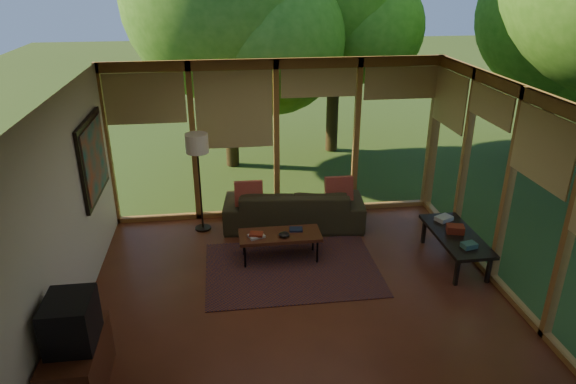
{
  "coord_description": "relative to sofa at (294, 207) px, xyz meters",
  "views": [
    {
      "loc": [
        -0.9,
        -5.7,
        3.97
      ],
      "look_at": [
        -0.05,
        0.7,
        1.18
      ],
      "focal_mm": 32.0,
      "sensor_mm": 36.0,
      "label": 1
    }
  ],
  "objects": [
    {
      "name": "floor",
      "position": [
        -0.23,
        -2.0,
        -0.34
      ],
      "size": [
        5.5,
        5.5,
        0.0
      ],
      "primitive_type": "plane",
      "color": "brown",
      "rests_on": "ground"
    },
    {
      "name": "ceiling",
      "position": [
        -0.23,
        -2.0,
        2.36
      ],
      "size": [
        5.5,
        5.5,
        0.0
      ],
      "primitive_type": "plane",
      "rotation": [
        3.14,
        0.0,
        0.0
      ],
      "color": "silver",
      "rests_on": "ground"
    },
    {
      "name": "wall_left",
      "position": [
        -2.98,
        -2.0,
        1.01
      ],
      "size": [
        0.04,
        5.0,
        2.7
      ],
      "primitive_type": "cube",
      "color": "silver",
      "rests_on": "ground"
    },
    {
      "name": "wall_front",
      "position": [
        -0.23,
        -4.5,
        1.01
      ],
      "size": [
        5.5,
        0.04,
        2.7
      ],
      "primitive_type": "cube",
      "color": "silver",
      "rests_on": "ground"
    },
    {
      "name": "window_wall_back",
      "position": [
        -0.23,
        0.5,
        1.01
      ],
      "size": [
        5.5,
        0.12,
        2.7
      ],
      "primitive_type": "cube",
      "color": "#A36E32",
      "rests_on": "ground"
    },
    {
      "name": "window_wall_right",
      "position": [
        2.52,
        -2.0,
        1.01
      ],
      "size": [
        0.12,
        5.0,
        2.7
      ],
      "primitive_type": "cube",
      "color": "#A36E32",
      "rests_on": "ground"
    },
    {
      "name": "exterior_lawn",
      "position": [
        7.77,
        6.0,
        -0.35
      ],
      "size": [
        40.0,
        40.0,
        0.0
      ],
      "primitive_type": "plane",
      "color": "#324A1B",
      "rests_on": "ground"
    },
    {
      "name": "tree_far",
      "position": [
        6.03,
        2.86,
        2.76
      ],
      "size": [
        3.32,
        3.32,
        4.76
      ],
      "color": "#352813",
      "rests_on": "ground"
    },
    {
      "name": "rug",
      "position": [
        -0.22,
        -1.4,
        -0.33
      ],
      "size": [
        2.47,
        1.75,
        0.01
      ],
      "primitive_type": "cube",
      "color": "maroon",
      "rests_on": "floor"
    },
    {
      "name": "sofa",
      "position": [
        0.0,
        0.0,
        0.0
      ],
      "size": [
        2.39,
        1.16,
        0.67
      ],
      "primitive_type": "imported",
      "rotation": [
        0.0,
        0.0,
        3.03
      ],
      "color": "#342E1A",
      "rests_on": "floor"
    },
    {
      "name": "pillow_left",
      "position": [
        -0.75,
        -0.05,
        0.27
      ],
      "size": [
        0.46,
        0.24,
        0.48
      ],
      "primitive_type": "cube",
      "rotation": [
        -0.21,
        0.0,
        0.0
      ],
      "color": "maroon",
      "rests_on": "sofa"
    },
    {
      "name": "pillow_right",
      "position": [
        0.75,
        -0.05,
        0.27
      ],
      "size": [
        0.46,
        0.24,
        0.48
      ],
      "primitive_type": "cube",
      "rotation": [
        -0.21,
        0.0,
        0.0
      ],
      "color": "maroon",
      "rests_on": "sofa"
    },
    {
      "name": "ct_book_lower",
      "position": [
        -0.71,
        -1.13,
        0.11
      ],
      "size": [
        0.26,
        0.23,
        0.03
      ],
      "primitive_type": "cube",
      "rotation": [
        0.0,
        0.0,
        0.36
      ],
      "color": "#AEA59E",
      "rests_on": "coffee_table"
    },
    {
      "name": "ct_book_upper",
      "position": [
        -0.71,
        -1.13,
        0.13
      ],
      "size": [
        0.22,
        0.19,
        0.03
      ],
      "primitive_type": "cube",
      "rotation": [
        0.0,
        0.0,
        -0.24
      ],
      "color": "maroon",
      "rests_on": "coffee_table"
    },
    {
      "name": "ct_book_side",
      "position": [
        -0.11,
        -1.0,
        0.1
      ],
      "size": [
        0.21,
        0.17,
        0.03
      ],
      "primitive_type": "cube",
      "rotation": [
        0.0,
        0.0,
        -0.12
      ],
      "color": "#161E32",
      "rests_on": "coffee_table"
    },
    {
      "name": "ct_bowl",
      "position": [
        -0.31,
        -1.18,
        0.12
      ],
      "size": [
        0.16,
        0.16,
        0.07
      ],
      "primitive_type": "ellipsoid",
      "color": "black",
      "rests_on": "coffee_table"
    },
    {
      "name": "media_cabinet",
      "position": [
        -2.7,
        -3.4,
        -0.04
      ],
      "size": [
        0.5,
        1.0,
        0.6
      ],
      "primitive_type": "cube",
      "color": "#552717",
      "rests_on": "floor"
    },
    {
      "name": "television",
      "position": [
        -2.68,
        -3.4,
        0.51
      ],
      "size": [
        0.45,
        0.55,
        0.5
      ],
      "primitive_type": "cube",
      "color": "black",
      "rests_on": "media_cabinet"
    },
    {
      "name": "console_book_a",
      "position": [
        2.17,
        -1.89,
        0.15
      ],
      "size": [
        0.22,
        0.18,
        0.07
      ],
      "primitive_type": "cube",
      "rotation": [
        0.0,
        0.0,
        0.21
      ],
      "color": "#335A4F",
      "rests_on": "side_console"
    },
    {
      "name": "console_book_b",
      "position": [
        2.17,
        -1.44,
        0.17
      ],
      "size": [
        0.28,
        0.24,
        0.11
      ],
      "primitive_type": "cube",
      "rotation": [
        0.0,
        0.0,
        -0.28
      ],
      "color": "maroon",
      "rests_on": "side_console"
    },
    {
      "name": "console_book_c",
      "position": [
        2.17,
        -1.04,
        0.15
      ],
      "size": [
        0.29,
        0.26,
        0.07
      ],
      "primitive_type": "cube",
      "rotation": [
        0.0,
        0.0,
        0.43
      ],
      "color": "#AEA59E",
      "rests_on": "side_console"
    },
    {
      "name": "floor_lamp",
      "position": [
        -1.52,
        0.06,
        1.07
      ],
      "size": [
        0.36,
        0.36,
        1.65
      ],
      "color": "black",
      "rests_on": "floor"
    },
    {
      "name": "coffee_table",
      "position": [
        -0.36,
        -1.08,
        0.05
      ],
      "size": [
        1.2,
        0.5,
        0.43
      ],
      "color": "#552717",
      "rests_on": "floor"
    },
    {
      "name": "side_console",
      "position": [
        2.17,
        -1.49,
        0.07
      ],
      "size": [
        0.6,
        1.4,
        0.46
      ],
      "color": "black",
      "rests_on": "floor"
    },
    {
      "name": "wall_painting",
      "position": [
        -2.94,
        -0.6,
        1.21
      ],
      "size": [
        0.06,
        1.35,
        1.15
      ],
      "color": "black",
      "rests_on": "wall_left"
    }
  ]
}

